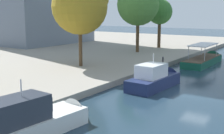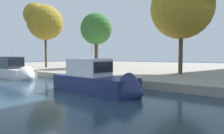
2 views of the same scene
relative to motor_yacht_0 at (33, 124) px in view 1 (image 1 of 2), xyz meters
The scene contains 8 objects.
ground_plane 16.41m from the motor_yacht_0, 18.98° to the right, with size 220.00×220.00×0.00m, color #1E3342.
motor_yacht_0 is the anchor object (origin of this frame).
motor_yacht_1 15.77m from the motor_yacht_0, ahead, with size 8.20×3.00×4.41m.
tour_boat_2 32.70m from the motor_yacht_0, ahead, with size 11.79×2.92×4.09m.
mooring_bollard_0 27.20m from the motor_yacht_0, ahead, with size 0.24×0.24×0.75m.
tree_0 44.25m from the motor_yacht_0, 14.99° to the left, with size 4.90×4.90×9.47m.
tree_3 37.12m from the motor_yacht_0, 19.02° to the left, with size 7.28×7.28×11.89m.
tree_4 22.47m from the motor_yacht_0, 31.13° to the left, with size 7.46×7.11×11.22m.
Camera 1 is at (-27.54, -8.81, 7.73)m, focal length 48.15 mm.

